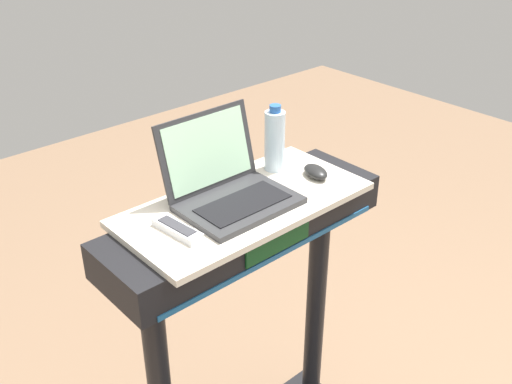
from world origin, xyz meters
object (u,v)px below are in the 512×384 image
Objects in this scene: laptop at (229,186)px; tv_remote at (177,229)px; water_bottle at (275,140)px; computer_mouse at (316,172)px.

laptop is 0.22m from tv_remote.
water_bottle is at bearing 19.33° from laptop.
laptop is 0.31m from computer_mouse.
water_bottle is 1.31× the size of tv_remote.
water_bottle is at bearing 13.04° from tv_remote.
computer_mouse is (0.30, -0.06, -0.03)m from laptop.
computer_mouse is at bearing -2.45° from tv_remote.
water_bottle reaches higher than computer_mouse.
computer_mouse is at bearing -65.55° from water_bottle.
water_bottle is 0.47m from tv_remote.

